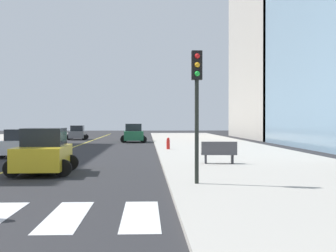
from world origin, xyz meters
The scene contains 10 objects.
sidewalk_kerb_east centered at (12.20, 20.00, 0.07)m, with size 10.00×120.00×0.15m, color #B2ADA3.
lane_divider_paint centered at (0.00, 40.00, 0.01)m, with size 0.16×80.00×0.01m, color yellow.
parking_garage_concrete centered at (28.39, 56.86, 14.00)m, with size 18.00×24.00×27.99m, color #B2ADA3.
car_green_nearest centered at (5.00, 45.14, 0.94)m, with size 2.93×4.57×2.01m.
car_white_second centered at (-1.64, 23.81, 0.83)m, with size 2.53×4.01×1.78m.
car_yellow_third centered at (1.91, 13.78, 0.93)m, with size 2.89×4.53×1.99m.
car_gray_fourth centered at (-2.06, 52.54, 0.82)m, with size 2.52×3.97×1.76m.
traffic_light_near_corner centered at (8.17, 8.86, 3.37)m, with size 0.36×0.41×4.58m.
park_bench centered at (10.11, 16.66, 0.69)m, with size 1.84×0.69×1.12m.
fire_hydrant centered at (8.08, 29.38, 0.58)m, with size 0.26×0.26×0.89m.
Camera 1 is at (6.44, -7.90, 2.31)m, focal length 52.26 mm.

